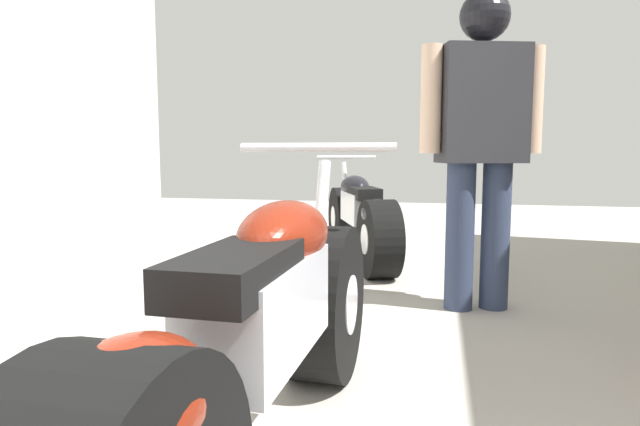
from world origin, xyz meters
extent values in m
plane|color=#A8A399|center=(0.00, 3.00, 0.00)|extent=(14.42, 14.42, 0.00)
cylinder|color=black|center=(-0.02, 2.46, 0.31)|extent=(0.26, 0.63, 0.63)
cylinder|color=silver|center=(-0.02, 2.46, 0.31)|extent=(0.26, 0.25, 0.24)
cube|color=silver|center=(-0.04, 1.74, 0.49)|extent=(0.25, 0.63, 0.28)
ellipsoid|color=maroon|center=(-0.04, 1.96, 0.67)|extent=(0.27, 0.52, 0.22)
cube|color=black|center=(-0.05, 1.57, 0.64)|extent=(0.23, 0.48, 0.10)
ellipsoid|color=maroon|center=(-0.06, 1.08, 0.51)|extent=(0.27, 0.44, 0.24)
cylinder|color=silver|center=(-0.02, 2.42, 0.61)|extent=(0.06, 0.25, 0.57)
cylinder|color=silver|center=(-0.02, 2.38, 0.94)|extent=(0.61, 0.05, 0.04)
cylinder|color=black|center=(-0.45, 5.50, 0.29)|extent=(0.41, 0.62, 0.58)
cylinder|color=silver|center=(-0.45, 5.50, 0.29)|extent=(0.29, 0.29, 0.22)
cylinder|color=black|center=(0.02, 4.27, 0.29)|extent=(0.41, 0.62, 0.58)
cylinder|color=silver|center=(0.02, 4.27, 0.29)|extent=(0.29, 0.29, 0.22)
cube|color=silver|center=(-0.22, 4.89, 0.45)|extent=(0.41, 0.62, 0.25)
ellipsoid|color=black|center=(-0.29, 5.07, 0.62)|extent=(0.39, 0.52, 0.20)
cube|color=black|center=(-0.16, 4.74, 0.59)|extent=(0.34, 0.48, 0.09)
ellipsoid|color=black|center=(0.00, 4.32, 0.47)|extent=(0.36, 0.46, 0.22)
cylinder|color=silver|center=(-0.44, 5.47, 0.56)|extent=(0.12, 0.23, 0.53)
cylinder|color=silver|center=(-0.42, 5.43, 0.87)|extent=(0.54, 0.23, 0.03)
cylinder|color=silver|center=(-0.24, 4.59, 0.20)|extent=(0.25, 0.49, 0.08)
cylinder|color=#2D3851|center=(0.56, 3.59, 0.43)|extent=(0.20, 0.20, 0.86)
cylinder|color=#2D3851|center=(0.77, 3.65, 0.43)|extent=(0.20, 0.20, 0.86)
cube|color=#2D2D33|center=(0.66, 3.62, 1.19)|extent=(0.53, 0.38, 0.66)
cylinder|color=beige|center=(0.38, 3.54, 1.22)|extent=(0.15, 0.15, 0.60)
cylinder|color=beige|center=(0.95, 3.70, 1.22)|extent=(0.15, 0.15, 0.60)
sphere|color=black|center=(0.66, 3.62, 1.66)|extent=(0.24, 0.24, 0.24)
sphere|color=black|center=(0.66, 3.62, 1.68)|extent=(0.28, 0.28, 0.28)
camera|label=1|loc=(0.43, 0.33, 0.93)|focal=30.75mm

